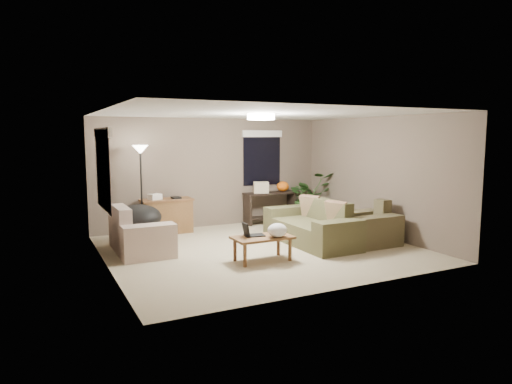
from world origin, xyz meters
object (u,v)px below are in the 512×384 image
armchair (368,229)px  cat_scratching_post (350,223)px  coffee_table (262,240)px  papasan_chair (138,222)px  floor_lamp (141,161)px  houseplant (310,202)px  console_table (270,205)px  desk (167,216)px  main_sofa (312,228)px  loveseat (139,235)px

armchair → cat_scratching_post: bearing=70.9°
coffee_table → papasan_chair: papasan_chair is taller
floor_lamp → houseplant: size_ratio=1.56×
cat_scratching_post → console_table: bearing=120.9°
desk → papasan_chair: bearing=-132.8°
console_table → houseplant: houseplant is taller
coffee_table → houseplant: 3.81m
papasan_chair → floor_lamp: 1.35m
coffee_table → cat_scratching_post: 3.00m
armchair → houseplant: (0.27, 2.51, 0.18)m
armchair → houseplant: houseplant is taller
armchair → floor_lamp: size_ratio=0.52×
main_sofa → floor_lamp: size_ratio=1.15×
papasan_chair → floor_lamp: bearing=70.8°
loveseat → coffee_table: loveseat is taller
coffee_table → desk: size_ratio=0.91×
desk → console_table: (2.55, 0.02, 0.06)m
coffee_table → floor_lamp: size_ratio=0.52×
armchair → console_table: bearing=104.5°
loveseat → desk: size_ratio=1.45×
desk → papasan_chair: papasan_chair is taller
cat_scratching_post → coffee_table: bearing=-157.2°
houseplant → cat_scratching_post: 1.55m
coffee_table → houseplant: bearing=44.9°
coffee_table → cat_scratching_post: cat_scratching_post is taller
main_sofa → papasan_chair: main_sofa is taller
desk → cat_scratching_post: size_ratio=2.20×
main_sofa → papasan_chair: (-3.12, 1.30, 0.17)m
desk → main_sofa: bearing=-43.2°
desk → console_table: same height
console_table → main_sofa: bearing=-96.2°
loveseat → papasan_chair: size_ratio=1.70×
coffee_table → console_table: size_ratio=0.77×
armchair → desk: armchair is taller
loveseat → armchair: same height
desk → loveseat: bearing=-123.5°
armchair → console_table: (-0.71, 2.74, 0.14)m
desk → papasan_chair: size_ratio=1.17×
loveseat → papasan_chair: loveseat is taller
coffee_table → floor_lamp: 3.29m
coffee_table → desk: (-0.84, 2.89, 0.02)m
houseplant → cat_scratching_post: (0.07, -1.53, -0.26)m
desk → floor_lamp: floor_lamp is taller
console_table → cat_scratching_post: bearing=-59.1°
armchair → floor_lamp: (-3.83, 2.53, 1.30)m
papasan_chair → console_table: bearing=14.9°
cat_scratching_post → armchair: bearing=-109.1°
coffee_table → papasan_chair: (-1.65, 2.02, 0.11)m
console_table → houseplant: size_ratio=1.06×
houseplant → coffee_table: bearing=-135.1°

